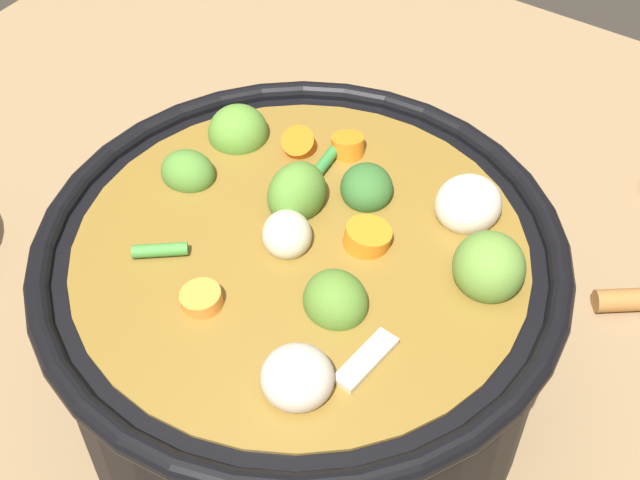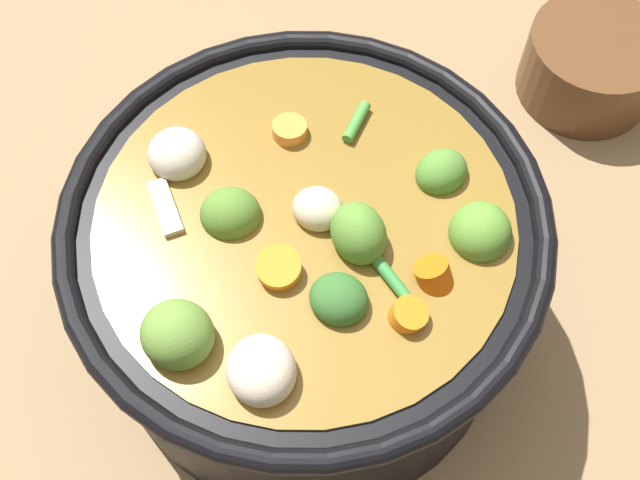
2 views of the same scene
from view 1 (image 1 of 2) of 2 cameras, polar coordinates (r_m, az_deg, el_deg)
The scene contains 2 objects.
ground_plane at distance 0.63m, azimuth -1.06°, elevation -9.89°, with size 1.10×1.10×0.00m, color #8C704C.
cooking_pot at distance 0.56m, azimuth -1.13°, elevation -5.24°, with size 0.31×0.31×0.18m.
Camera 1 is at (0.20, -0.28, 0.52)m, focal length 49.07 mm.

